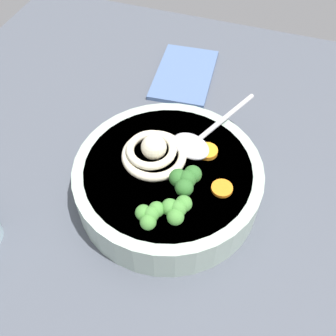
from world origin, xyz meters
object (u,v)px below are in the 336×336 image
soup_bowl (168,181)px  noodle_pile (153,152)px  folded_napkin (184,74)px  soup_spoon (197,141)px

soup_bowl → noodle_pile: bearing=-112.9°
soup_bowl → folded_napkin: bearing=-167.7°
soup_bowl → folded_napkin: soup_bowl is taller
folded_napkin → noodle_pile: bearing=7.4°
noodle_pile → soup_spoon: noodle_pile is taller
soup_bowl → soup_spoon: (-5.56, 2.56, 3.80)cm
soup_spoon → folded_napkin: bearing=45.8°
soup_spoon → soup_bowl: bearing=180.0°
soup_bowl → noodle_pile: 5.11cm
noodle_pile → soup_spoon: size_ratio=0.60×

